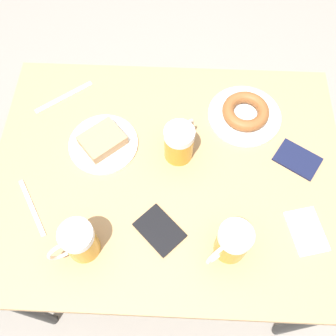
# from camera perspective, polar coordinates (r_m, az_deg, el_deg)

# --- Properties ---
(ground_plane) EXTENTS (8.00, 8.00, 0.00)m
(ground_plane) POSITION_cam_1_polar(r_m,az_deg,el_deg) (1.81, 0.00, -11.44)
(ground_plane) COLOR gray
(table) EXTENTS (0.80, 1.03, 0.76)m
(table) POSITION_cam_1_polar(r_m,az_deg,el_deg) (1.15, 0.00, -1.95)
(table) COLOR tan
(table) RESTS_ON ground_plane
(plate_with_cake) EXTENTS (0.21, 0.21, 0.04)m
(plate_with_cake) POSITION_cam_1_polar(r_m,az_deg,el_deg) (1.14, -9.89, 3.91)
(plate_with_cake) COLOR white
(plate_with_cake) RESTS_ON table
(plate_with_donut) EXTENTS (0.23, 0.23, 0.05)m
(plate_with_donut) POSITION_cam_1_polar(r_m,az_deg,el_deg) (1.20, 11.67, 8.21)
(plate_with_donut) COLOR white
(plate_with_donut) RESTS_ON table
(beer_mug_left) EXTENTS (0.10, 0.11, 0.12)m
(beer_mug_left) POSITION_cam_1_polar(r_m,az_deg,el_deg) (0.96, 9.71, -11.12)
(beer_mug_left) COLOR #C68C23
(beer_mug_left) RESTS_ON table
(beer_mug_center) EXTENTS (0.09, 0.12, 0.12)m
(beer_mug_center) POSITION_cam_1_polar(r_m,az_deg,el_deg) (0.98, -13.42, -10.86)
(beer_mug_center) COLOR #C68C23
(beer_mug_center) RESTS_ON table
(beer_mug_right) EXTENTS (0.12, 0.09, 0.12)m
(beer_mug_right) POSITION_cam_1_polar(r_m,az_deg,el_deg) (1.07, 1.75, 3.91)
(beer_mug_right) COLOR #C68C23
(beer_mug_right) RESTS_ON table
(napkin_folded) EXTENTS (0.14, 0.11, 0.00)m
(napkin_folded) POSITION_cam_1_polar(r_m,az_deg,el_deg) (1.09, 20.35, -9.01)
(napkin_folded) COLOR white
(napkin_folded) RESTS_ON table
(fork) EXTENTS (0.17, 0.11, 0.00)m
(fork) POSITION_cam_1_polar(r_m,az_deg,el_deg) (1.11, -20.01, -5.67)
(fork) COLOR silver
(fork) RESTS_ON table
(knife) EXTENTS (0.14, 0.17, 0.00)m
(knife) POSITION_cam_1_polar(r_m,az_deg,el_deg) (1.28, -15.55, 10.37)
(knife) COLOR silver
(knife) RESTS_ON table
(passport_near_edge) EXTENTS (0.14, 0.15, 0.01)m
(passport_near_edge) POSITION_cam_1_polar(r_m,az_deg,el_deg) (1.17, 19.13, 1.26)
(passport_near_edge) COLOR #141938
(passport_near_edge) RESTS_ON table
(passport_far_edge) EXTENTS (0.15, 0.15, 0.01)m
(passport_far_edge) POSITION_cam_1_polar(r_m,az_deg,el_deg) (1.02, -1.30, -9.43)
(passport_far_edge) COLOR black
(passport_far_edge) RESTS_ON table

